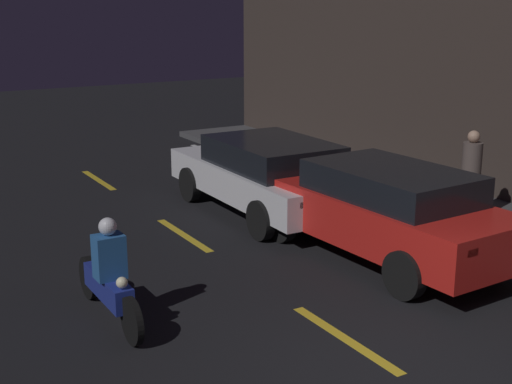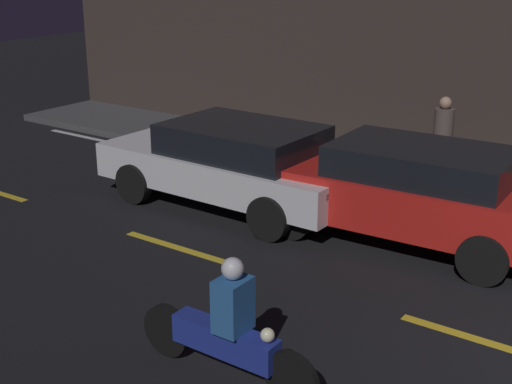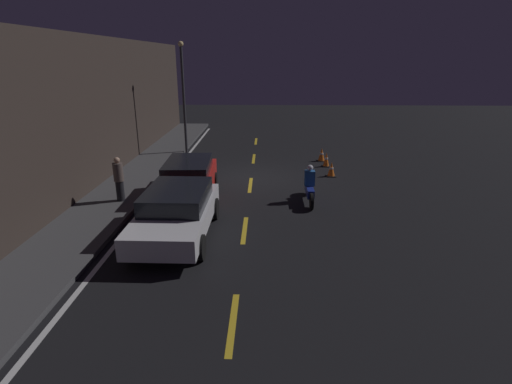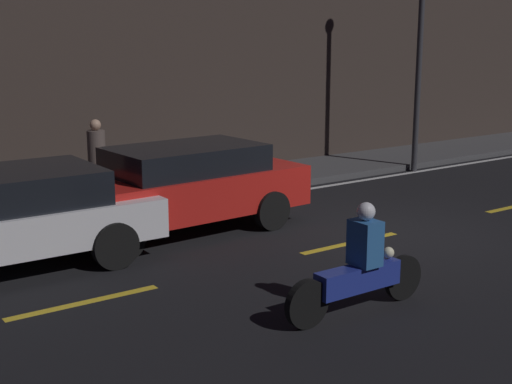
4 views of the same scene
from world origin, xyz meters
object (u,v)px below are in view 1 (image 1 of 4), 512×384
sedan_white (268,173)px  motorcycle (108,279)px  taxi_red (382,208)px  pedestrian (471,175)px

sedan_white → motorcycle: 5.14m
taxi_red → motorcycle: taxi_red is taller
motorcycle → pedestrian: (-0.45, 6.74, 0.40)m
motorcycle → pedestrian: bearing=93.7°
sedan_white → pedestrian: size_ratio=2.85×
pedestrian → taxi_red: bearing=-79.8°
taxi_red → pedestrian: 2.40m
sedan_white → taxi_red: size_ratio=0.97×
taxi_red → pedestrian: size_ratio=2.94×
motorcycle → sedan_white: bearing=125.9°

